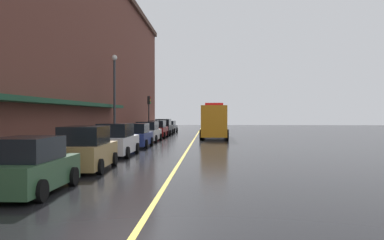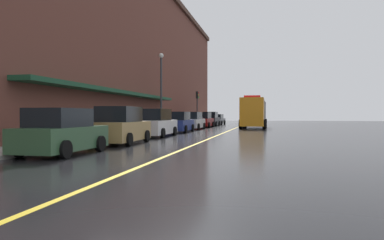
{
  "view_description": "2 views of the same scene",
  "coord_description": "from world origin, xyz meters",
  "px_view_note": "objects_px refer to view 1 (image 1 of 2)",
  "views": [
    {
      "loc": [
        1.53,
        -8.44,
        2.45
      ],
      "look_at": [
        0.14,
        22.41,
        1.99
      ],
      "focal_mm": 37.39,
      "sensor_mm": 36.0,
      "label": 1
    },
    {
      "loc": [
        3.64,
        -8.55,
        1.51
      ],
      "look_at": [
        -1.48,
        15.15,
        1.14
      ],
      "focal_mm": 33.4,
      "sensor_mm": 36.0,
      "label": 2
    }
  ],
  "objects_px": {
    "parked_car_0": "(29,167)",
    "street_lamp_left": "(114,89)",
    "parked_car_1": "(86,150)",
    "parking_meter_0": "(145,127)",
    "parked_car_2": "(116,141)",
    "traffic_light_near": "(149,108)",
    "parking_meter_1": "(142,128)",
    "parked_car_6": "(164,127)",
    "parking_meter_2": "(11,154)",
    "parked_car_7": "(168,127)",
    "parked_car_5": "(157,130)",
    "parked_car_3": "(136,136)",
    "utility_truck": "(214,122)",
    "parked_car_4": "(148,132)"
  },
  "relations": [
    {
      "from": "parked_car_0",
      "to": "street_lamp_left",
      "type": "height_order",
      "value": "street_lamp_left"
    },
    {
      "from": "parked_car_1",
      "to": "parking_meter_0",
      "type": "height_order",
      "value": "parked_car_1"
    },
    {
      "from": "parking_meter_0",
      "to": "parked_car_1",
      "type": "bearing_deg",
      "value": -86.62
    },
    {
      "from": "parked_car_2",
      "to": "traffic_light_near",
      "type": "distance_m",
      "value": 21.19
    },
    {
      "from": "parking_meter_1",
      "to": "parked_car_6",
      "type": "bearing_deg",
      "value": 77.59
    },
    {
      "from": "parking_meter_2",
      "to": "traffic_light_near",
      "type": "relative_size",
      "value": 0.31
    },
    {
      "from": "parked_car_2",
      "to": "parked_car_7",
      "type": "bearing_deg",
      "value": 0.47
    },
    {
      "from": "street_lamp_left",
      "to": "parked_car_2",
      "type": "bearing_deg",
      "value": -75.69
    },
    {
      "from": "parked_car_5",
      "to": "parked_car_7",
      "type": "xyz_separation_m",
      "value": [
        -0.01,
        11.01,
        -0.08
      ]
    },
    {
      "from": "parked_car_0",
      "to": "parked_car_6",
      "type": "xyz_separation_m",
      "value": [
        0.13,
        34.73,
        0.05
      ]
    },
    {
      "from": "parked_car_6",
      "to": "parking_meter_2",
      "type": "height_order",
      "value": "parked_car_6"
    },
    {
      "from": "parked_car_0",
      "to": "parked_car_5",
      "type": "relative_size",
      "value": 0.98
    },
    {
      "from": "parked_car_5",
      "to": "parked_car_3",
      "type": "bearing_deg",
      "value": -178.71
    },
    {
      "from": "parked_car_3",
      "to": "traffic_light_near",
      "type": "distance_m",
      "value": 15.11
    },
    {
      "from": "parking_meter_0",
      "to": "traffic_light_near",
      "type": "xyz_separation_m",
      "value": [
        0.06,
        2.51,
        2.1
      ]
    },
    {
      "from": "parked_car_6",
      "to": "parking_meter_2",
      "type": "distance_m",
      "value": 33.29
    },
    {
      "from": "parked_car_5",
      "to": "utility_truck",
      "type": "height_order",
      "value": "utility_truck"
    },
    {
      "from": "parked_car_6",
      "to": "parking_meter_0",
      "type": "distance_m",
      "value": 5.12
    },
    {
      "from": "parked_car_4",
      "to": "street_lamp_left",
      "type": "xyz_separation_m",
      "value": [
        -1.93,
        -4.45,
        3.57
      ]
    },
    {
      "from": "parked_car_3",
      "to": "parking_meter_1",
      "type": "height_order",
      "value": "parked_car_3"
    },
    {
      "from": "parked_car_1",
      "to": "parked_car_5",
      "type": "relative_size",
      "value": 1.05
    },
    {
      "from": "utility_truck",
      "to": "parked_car_4",
      "type": "bearing_deg",
      "value": -47.02
    },
    {
      "from": "parked_car_7",
      "to": "parked_car_4",
      "type": "bearing_deg",
      "value": -178.47
    },
    {
      "from": "parked_car_3",
      "to": "parking_meter_2",
      "type": "bearing_deg",
      "value": 174.88
    },
    {
      "from": "utility_truck",
      "to": "parking_meter_1",
      "type": "xyz_separation_m",
      "value": [
        -7.32,
        -0.63,
        -0.61
      ]
    },
    {
      "from": "parked_car_1",
      "to": "parking_meter_0",
      "type": "bearing_deg",
      "value": 1.92
    },
    {
      "from": "parking_meter_1",
      "to": "street_lamp_left",
      "type": "distance_m",
      "value": 9.85
    },
    {
      "from": "parked_car_0",
      "to": "parked_car_4",
      "type": "height_order",
      "value": "parked_car_4"
    },
    {
      "from": "parked_car_1",
      "to": "parked_car_4",
      "type": "distance_m",
      "value": 18.26
    },
    {
      "from": "parked_car_3",
      "to": "parked_car_7",
      "type": "height_order",
      "value": "parked_car_3"
    },
    {
      "from": "parked_car_0",
      "to": "parked_car_5",
      "type": "height_order",
      "value": "parked_car_5"
    },
    {
      "from": "parked_car_1",
      "to": "street_lamp_left",
      "type": "bearing_deg",
      "value": 7.01
    },
    {
      "from": "parked_car_5",
      "to": "parking_meter_2",
      "type": "relative_size",
      "value": 3.16
    },
    {
      "from": "parked_car_7",
      "to": "parked_car_3",
      "type": "bearing_deg",
      "value": -178.25
    },
    {
      "from": "utility_truck",
      "to": "parking_meter_1",
      "type": "height_order",
      "value": "utility_truck"
    },
    {
      "from": "utility_truck",
      "to": "traffic_light_near",
      "type": "xyz_separation_m",
      "value": [
        -7.26,
        3.48,
        1.49
      ]
    },
    {
      "from": "parked_car_7",
      "to": "utility_truck",
      "type": "relative_size",
      "value": 0.51
    },
    {
      "from": "parked_car_4",
      "to": "parking_meter_2",
      "type": "bearing_deg",
      "value": 177.91
    },
    {
      "from": "parking_meter_0",
      "to": "traffic_light_near",
      "type": "distance_m",
      "value": 3.27
    },
    {
      "from": "parked_car_5",
      "to": "parking_meter_0",
      "type": "height_order",
      "value": "parked_car_5"
    },
    {
      "from": "parking_meter_1",
      "to": "traffic_light_near",
      "type": "bearing_deg",
      "value": 89.14
    },
    {
      "from": "parked_car_7",
      "to": "parked_car_5",
      "type": "bearing_deg",
      "value": -178.17
    },
    {
      "from": "parking_meter_2",
      "to": "parked_car_7",
      "type": "bearing_deg",
      "value": 87.94
    },
    {
      "from": "parking_meter_1",
      "to": "parked_car_3",
      "type": "bearing_deg",
      "value": -82.62
    },
    {
      "from": "parked_car_3",
      "to": "parking_meter_2",
      "type": "distance_m",
      "value": 16.04
    },
    {
      "from": "parked_car_5",
      "to": "street_lamp_left",
      "type": "bearing_deg",
      "value": 170.38
    },
    {
      "from": "parked_car_0",
      "to": "parked_car_7",
      "type": "bearing_deg",
      "value": 0.2
    },
    {
      "from": "parked_car_7",
      "to": "parked_car_1",
      "type": "bearing_deg",
      "value": -178.15
    },
    {
      "from": "parking_meter_0",
      "to": "parking_meter_1",
      "type": "xyz_separation_m",
      "value": [
        0.0,
        -1.6,
        0.0
      ]
    },
    {
      "from": "parked_car_7",
      "to": "parking_meter_1",
      "type": "distance_m",
      "value": 12.21
    }
  ]
}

